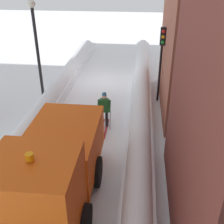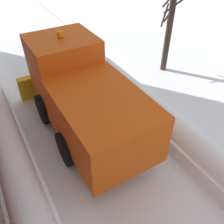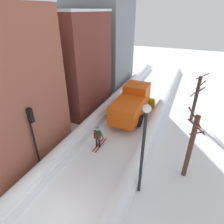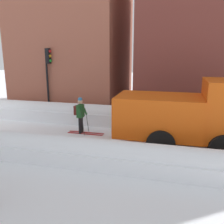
{
  "view_description": "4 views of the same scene",
  "coord_description": "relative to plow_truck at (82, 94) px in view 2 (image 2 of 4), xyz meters",
  "views": [
    {
      "loc": [
        -2.35,
        17.23,
        7.03
      ],
      "look_at": [
        -1.3,
        7.46,
        1.73
      ],
      "focal_mm": 44.5,
      "sensor_mm": 36.0,
      "label": 1
    },
    {
      "loc": [
        -2.2,
        4.96,
        5.93
      ],
      "look_at": [
        0.38,
        9.34,
        1.71
      ],
      "focal_mm": 37.63,
      "sensor_mm": 36.0,
      "label": 2
    },
    {
      "loc": [
        4.65,
        -4.09,
        9.07
      ],
      "look_at": [
        -0.97,
        8.86,
        1.38
      ],
      "focal_mm": 30.29,
      "sensor_mm": 36.0,
      "label": 3
    },
    {
      "loc": [
        10.01,
        10.13,
        3.87
      ],
      "look_at": [
        -0.57,
        7.39,
        1.22
      ],
      "focal_mm": 38.99,
      "sensor_mm": 36.0,
      "label": 4
    }
  ],
  "objects": [
    {
      "name": "ground_plane",
      "position": [
        -0.13,
        -0.87,
        -1.48
      ],
      "size": [
        80.0,
        80.0,
        0.0
      ],
      "primitive_type": "plane",
      "color": "white"
    },
    {
      "name": "snowbank_left",
      "position": [
        -2.6,
        -0.87,
        -0.97
      ],
      "size": [
        1.1,
        36.0,
        1.12
      ],
      "color": "white",
      "rests_on": "ground"
    },
    {
      "name": "snowbank_right",
      "position": [
        2.33,
        -0.87,
        -1.06
      ],
      "size": [
        1.1,
        36.0,
        0.98
      ],
      "color": "white",
      "rests_on": "ground"
    },
    {
      "name": "plow_truck",
      "position": [
        0.0,
        0.0,
        0.0
      ],
      "size": [
        3.2,
        5.98,
        3.12
      ],
      "color": "#DB510F",
      "rests_on": "ground"
    },
    {
      "name": "bare_tree_mid",
      "position": [
        5.26,
        1.9,
        0.72
      ],
      "size": [
        1.1,
        0.93,
        4.51
      ],
      "color": "#392A24",
      "rests_on": "ground"
    }
  ]
}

